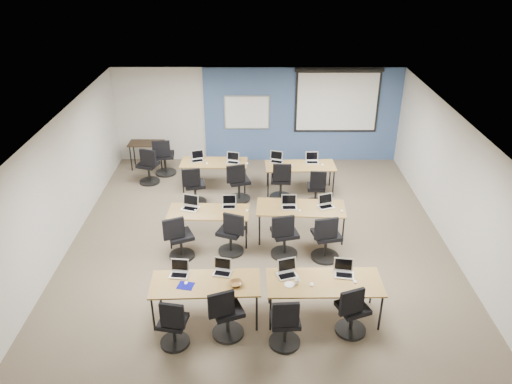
{
  "coord_description": "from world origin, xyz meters",
  "views": [
    {
      "loc": [
        -0.07,
        -8.98,
        5.87
      ],
      "look_at": [
        -0.05,
        0.4,
        1.02
      ],
      "focal_mm": 35.0,
      "sensor_mm": 36.0,
      "label": 1
    }
  ],
  "objects_px": {
    "training_table_mid_right": "(301,209)",
    "laptop_0": "(179,271)",
    "task_chair_8": "(194,189)",
    "laptop_9": "(233,160)",
    "training_table_back_left": "(214,164)",
    "laptop_8": "(197,158)",
    "laptop_6": "(289,204)",
    "laptop_1": "(222,269)",
    "laptop_7": "(326,204)",
    "training_table_front_right": "(324,284)",
    "task_chair_4": "(179,241)",
    "laptop_10": "(277,159)",
    "laptop_11": "(312,160)",
    "task_chair_0": "(173,327)",
    "task_chair_11": "(316,190)",
    "projector_screen": "(337,98)",
    "task_chair_5": "(231,236)",
    "task_chair_2": "(285,326)",
    "training_table_mid_left": "(209,213)",
    "laptop_3": "(344,271)",
    "task_chair_9": "(238,185)",
    "task_chair_6": "(284,238)",
    "whiteboard": "(247,113)",
    "training_table_front_left": "(206,285)",
    "utility_table": "(146,146)",
    "laptop_4": "(190,205)",
    "task_chair_10": "(281,184)",
    "spare_chair_b": "(149,169)",
    "training_table_back_right": "(300,167)",
    "laptop_5": "(229,204)",
    "spare_chair_a": "(164,160)",
    "task_chair_1": "(226,316)"
  },
  "relations": [
    {
      "from": "laptop_0",
      "to": "task_chair_2",
      "type": "bearing_deg",
      "value": -21.84
    },
    {
      "from": "laptop_1",
      "to": "spare_chair_b",
      "type": "height_order",
      "value": "spare_chair_b"
    },
    {
      "from": "task_chair_8",
      "to": "laptop_9",
      "type": "distance_m",
      "value": 1.32
    },
    {
      "from": "task_chair_1",
      "to": "whiteboard",
      "type": "bearing_deg",
      "value": 67.02
    },
    {
      "from": "whiteboard",
      "to": "laptop_5",
      "type": "xyz_separation_m",
      "value": [
        -0.32,
        -4.12,
        -0.66
      ]
    },
    {
      "from": "training_table_back_left",
      "to": "laptop_8",
      "type": "height_order",
      "value": "laptop_8"
    },
    {
      "from": "training_table_mid_left",
      "to": "task_chair_10",
      "type": "xyz_separation_m",
      "value": [
        1.61,
        1.91,
        -0.26
      ]
    },
    {
      "from": "task_chair_4",
      "to": "laptop_10",
      "type": "distance_m",
      "value": 3.85
    },
    {
      "from": "training_table_back_left",
      "to": "laptop_3",
      "type": "xyz_separation_m",
      "value": [
        2.56,
        -4.7,
        0.11
      ]
    },
    {
      "from": "laptop_8",
      "to": "laptop_10",
      "type": "height_order",
      "value": "laptop_10"
    },
    {
      "from": "task_chair_11",
      "to": "spare_chair_a",
      "type": "relative_size",
      "value": 0.91
    },
    {
      "from": "laptop_7",
      "to": "task_chair_11",
      "type": "height_order",
      "value": "laptop_7"
    },
    {
      "from": "task_chair_6",
      "to": "spare_chair_b",
      "type": "distance_m",
      "value": 4.78
    },
    {
      "from": "task_chair_6",
      "to": "laptop_8",
      "type": "bearing_deg",
      "value": 109.25
    },
    {
      "from": "whiteboard",
      "to": "laptop_1",
      "type": "height_order",
      "value": "whiteboard"
    },
    {
      "from": "projector_screen",
      "to": "laptop_8",
      "type": "bearing_deg",
      "value": -156.1
    },
    {
      "from": "laptop_1",
      "to": "task_chair_9",
      "type": "height_order",
      "value": "task_chair_9"
    },
    {
      "from": "laptop_7",
      "to": "laptop_4",
      "type": "bearing_deg",
      "value": 163.0
    },
    {
      "from": "laptop_11",
      "to": "task_chair_11",
      "type": "relative_size",
      "value": 0.33
    },
    {
      "from": "laptop_1",
      "to": "laptop_7",
      "type": "distance_m",
      "value": 3.12
    },
    {
      "from": "training_table_back_left",
      "to": "laptop_1",
      "type": "height_order",
      "value": "laptop_1"
    },
    {
      "from": "task_chair_9",
      "to": "laptop_10",
      "type": "relative_size",
      "value": 3.16
    },
    {
      "from": "laptop_10",
      "to": "spare_chair_a",
      "type": "xyz_separation_m",
      "value": [
        -3.02,
        0.78,
        -0.35
      ]
    },
    {
      "from": "laptop_9",
      "to": "laptop_6",
      "type": "bearing_deg",
      "value": -46.5
    },
    {
      "from": "task_chair_5",
      "to": "laptop_8",
      "type": "bearing_deg",
      "value": 129.07
    },
    {
      "from": "projector_screen",
      "to": "task_chair_11",
      "type": "xyz_separation_m",
      "value": [
        -0.79,
        -2.7,
        -1.49
      ]
    },
    {
      "from": "projector_screen",
      "to": "laptop_5",
      "type": "bearing_deg",
      "value": -124.57
    },
    {
      "from": "laptop_0",
      "to": "laptop_6",
      "type": "distance_m",
      "value": 3.1
    },
    {
      "from": "whiteboard",
      "to": "laptop_8",
      "type": "distance_m",
      "value": 2.2
    },
    {
      "from": "task_chair_0",
      "to": "utility_table",
      "type": "relative_size",
      "value": 1.0
    },
    {
      "from": "training_table_mid_left",
      "to": "laptop_3",
      "type": "relative_size",
      "value": 5.24
    },
    {
      "from": "training_table_front_left",
      "to": "task_chair_2",
      "type": "xyz_separation_m",
      "value": [
        1.3,
        -0.68,
        -0.28
      ]
    },
    {
      "from": "training_table_mid_right",
      "to": "task_chair_5",
      "type": "height_order",
      "value": "task_chair_5"
    },
    {
      "from": "training_table_front_left",
      "to": "laptop_6",
      "type": "distance_m",
      "value": 3.03
    },
    {
      "from": "training_table_front_left",
      "to": "task_chair_9",
      "type": "xyz_separation_m",
      "value": [
        0.41,
        4.25,
        -0.26
      ]
    },
    {
      "from": "task_chair_0",
      "to": "task_chair_11",
      "type": "distance_m",
      "value": 5.46
    },
    {
      "from": "training_table_front_right",
      "to": "task_chair_11",
      "type": "xyz_separation_m",
      "value": [
        0.32,
        4.0,
        -0.3
      ]
    },
    {
      "from": "projector_screen",
      "to": "task_chair_6",
      "type": "relative_size",
      "value": 2.33
    },
    {
      "from": "training_table_mid_right",
      "to": "laptop_9",
      "type": "xyz_separation_m",
      "value": [
        -1.53,
        2.36,
        0.1
      ]
    },
    {
      "from": "task_chair_2",
      "to": "laptop_10",
      "type": "height_order",
      "value": "task_chair_2"
    },
    {
      "from": "projector_screen",
      "to": "laptop_6",
      "type": "relative_size",
      "value": 7.43
    },
    {
      "from": "whiteboard",
      "to": "laptop_7",
      "type": "relative_size",
      "value": 3.97
    },
    {
      "from": "training_table_mid_right",
      "to": "laptop_0",
      "type": "relative_size",
      "value": 6.02
    },
    {
      "from": "task_chair_9",
      "to": "task_chair_6",
      "type": "bearing_deg",
      "value": -83.54
    },
    {
      "from": "laptop_4",
      "to": "task_chair_8",
      "type": "xyz_separation_m",
      "value": [
        -0.11,
        1.51,
        -0.38
      ]
    },
    {
      "from": "training_table_front_right",
      "to": "task_chair_4",
      "type": "height_order",
      "value": "task_chair_4"
    },
    {
      "from": "laptop_7",
      "to": "laptop_0",
      "type": "bearing_deg",
      "value": -157.98
    },
    {
      "from": "training_table_back_left",
      "to": "training_table_back_right",
      "type": "bearing_deg",
      "value": -3.7
    },
    {
      "from": "laptop_1",
      "to": "laptop_8",
      "type": "height_order",
      "value": "laptop_8"
    },
    {
      "from": "laptop_0",
      "to": "laptop_11",
      "type": "xyz_separation_m",
      "value": [
        2.74,
        4.71,
        0.0
      ]
    }
  ]
}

